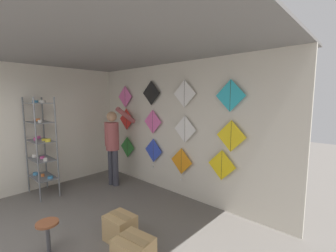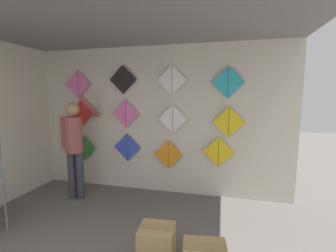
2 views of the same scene
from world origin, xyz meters
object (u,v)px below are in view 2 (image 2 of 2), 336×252
Objects in this scene: kite_3 at (218,152)px; kite_4 at (81,113)px; kite_10 at (172,80)px; kite_9 at (123,80)px; kite_8 at (78,84)px; kite_7 at (229,122)px; kite_1 at (127,149)px; kite_11 at (228,82)px; cardboard_box_spare at (157,242)px; shopkeeper at (75,141)px; kite_6 at (173,119)px; kite_5 at (126,114)px; kite_0 at (84,148)px; kite_2 at (168,156)px.

kite_4 reaches higher than kite_3.
kite_9 is at bearing 180.00° from kite_10.
kite_10 is at bearing 0.00° from kite_8.
kite_7 is at bearing 0.00° from kite_4.
kite_10 reaches higher than kite_3.
kite_1 is at bearing -0.73° from kite_9.
kite_1 is 1.25× the size of kite_4.
kite_1 is 1.25× the size of kite_11.
kite_9 reaches higher than cardboard_box_spare.
kite_8 is at bearing 180.00° from kite_4.
kite_10 is (1.90, 0.00, 0.63)m from kite_4.
kite_11 is at bearing 3.58° from shopkeeper.
kite_6 is at bearing 0.04° from kite_1.
kite_9 is at bearing 30.90° from shopkeeper.
kite_3 is at bearing 0.00° from kite_9.
kite_3 is at bearing 180.00° from kite_11.
kite_10 is at bearing 10.52° from shopkeeper.
kite_7 is at bearing 0.02° from kite_1.
kite_8 is (-2.16, 1.75, 1.92)m from cardboard_box_spare.
kite_6 is at bearing 0.00° from kite_5.
shopkeeper is at bearing -167.57° from kite_11.
kite_8 is at bearing 180.00° from kite_9.
cardboard_box_spare is 0.77× the size of kite_9.
kite_1 is at bearing -179.98° from kite_7.
kite_4 reaches higher than cardboard_box_spare.
kite_4 is 2.93m from kite_7.
kite_9 is at bearing 180.00° from kite_7.
kite_9 reaches higher than shopkeeper.
shopkeeper is 1.23m from kite_8.
kite_10 is (1.89, 0.00, 1.36)m from kite_0.
cardboard_box_spare is at bearing -82.84° from kite_10.
kite_2 is 0.94m from kite_3.
kite_4 is (-1.84, 0.00, 0.79)m from kite_2.
kite_10 is (0.96, 0.00, -0.03)m from kite_9.
kite_8 is (-1.02, 0.00, 0.58)m from kite_5.
kite_8 is 1.00× the size of kite_11.
shopkeeper is 2.72× the size of kite_2.
kite_9 is at bearing 179.96° from kite_2.
kite_4 is at bearing 180.00° from kite_10.
kite_10 is at bearing 180.00° from kite_6.
kite_5 reaches higher than kite_6.
kite_7 is (2.69, 0.59, 0.36)m from shopkeeper.
kite_7 is at bearing 0.00° from kite_8.
cardboard_box_spare is at bearing -114.73° from kite_7.
kite_3 is 1.00× the size of kite_11.
kite_6 is at bearing 0.46° from kite_2.
kite_11 is at bearing 180.00° from kite_7.
kite_0 is 1.00× the size of kite_9.
kite_4 is 1.00× the size of kite_11.
kite_10 reaches higher than kite_0.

